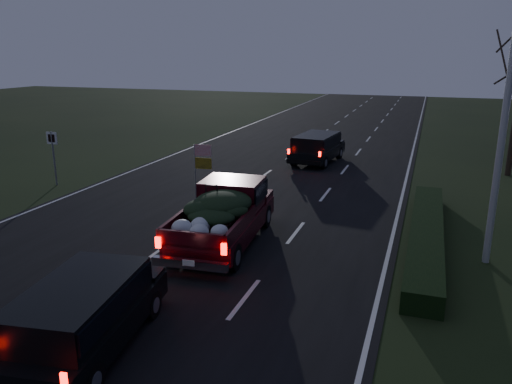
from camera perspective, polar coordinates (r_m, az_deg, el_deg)
The scene contains 8 objects.
ground at distance 16.23m, azimuth -10.23°, elevation -6.10°, with size 120.00×120.00×0.00m, color black.
road_asphalt at distance 16.23m, azimuth -10.23°, elevation -6.06°, with size 14.00×120.00×0.02m, color black.
hedge_row at distance 17.02m, azimuth 18.88°, elevation -4.59°, with size 1.00×10.00×0.60m, color black.
light_pole at distance 15.17m, azimuth 27.14°, elevation 12.23°, with size 0.50×0.90×9.16m.
route_sign at distance 24.56m, azimuth -22.18°, elevation 4.48°, with size 0.55×0.08×2.50m.
pickup_truck at distance 15.93m, azimuth -3.69°, elevation -2.22°, with size 2.49×5.56×2.84m.
lead_suv at distance 27.83m, azimuth 6.99°, elevation 5.32°, with size 2.33×4.69×1.30m.
rear_suv at distance 10.90m, azimuth -19.19°, elevation -12.63°, with size 2.46×4.59×1.26m.
Camera 1 is at (7.59, -13.04, 5.97)m, focal length 35.00 mm.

